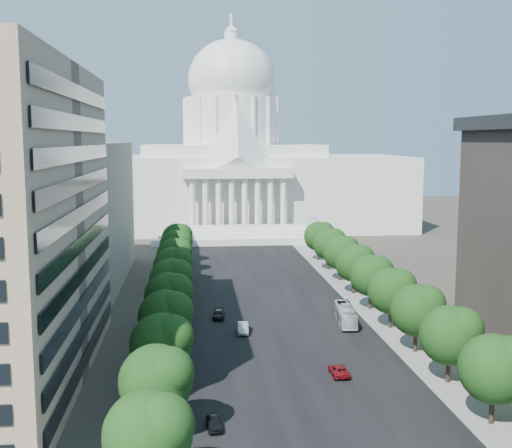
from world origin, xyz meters
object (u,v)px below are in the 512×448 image
object	(u,v)px
car_dark_a	(214,423)
car_red	(339,371)
city_bus	(346,315)
car_dark_b	(219,315)
car_silver	(243,328)

from	to	relation	value
car_dark_a	car_red	size ratio (longest dim) A/B	0.82
city_bus	car_dark_b	bearing A→B (deg)	172.03
car_silver	city_bus	world-z (taller)	city_bus
car_red	car_dark_b	world-z (taller)	car_dark_b
city_bus	car_dark_a	bearing A→B (deg)	-115.89
car_silver	car_red	world-z (taller)	car_silver
car_dark_b	car_red	bearing A→B (deg)	-57.05
car_dark_a	car_silver	world-z (taller)	car_silver
car_dark_a	city_bus	world-z (taller)	city_bus
car_red	city_bus	xyz separation A→B (m)	(6.54, 23.33, 0.87)
car_dark_a	city_bus	bearing A→B (deg)	53.01
car_dark_a	car_dark_b	distance (m)	42.68
car_red	car_silver	bearing A→B (deg)	-61.36
car_silver	car_dark_b	xyz separation A→B (m)	(-3.48, 8.72, -0.12)
car_silver	city_bus	distance (m)	17.88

